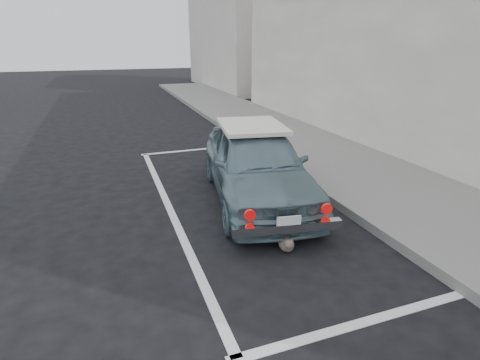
# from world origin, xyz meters

# --- Properties ---
(ground) EXTENTS (80.00, 80.00, 0.00)m
(ground) POSITION_xyz_m (0.00, 0.00, 0.00)
(ground) COLOR black
(ground) RESTS_ON ground
(sidewalk) EXTENTS (2.80, 40.00, 0.15)m
(sidewalk) POSITION_xyz_m (3.20, 2.00, 0.07)
(sidewalk) COLOR slate
(sidewalk) RESTS_ON ground
(shop_building) EXTENTS (3.50, 18.00, 7.00)m
(shop_building) POSITION_xyz_m (6.33, 4.00, 3.49)
(shop_building) COLOR beige
(shop_building) RESTS_ON ground
(building_far) EXTENTS (3.50, 10.00, 8.00)m
(building_far) POSITION_xyz_m (6.35, 20.00, 4.00)
(building_far) COLOR beige
(building_far) RESTS_ON ground
(pline_rear) EXTENTS (3.00, 0.12, 0.01)m
(pline_rear) POSITION_xyz_m (0.50, -0.50, 0.00)
(pline_rear) COLOR silver
(pline_rear) RESTS_ON ground
(pline_front) EXTENTS (3.00, 0.12, 0.01)m
(pline_front) POSITION_xyz_m (0.50, 6.50, 0.00)
(pline_front) COLOR silver
(pline_front) RESTS_ON ground
(pline_side) EXTENTS (0.12, 7.00, 0.01)m
(pline_side) POSITION_xyz_m (-0.90, 3.00, 0.00)
(pline_side) COLOR silver
(pline_side) RESTS_ON ground
(retro_coupe) EXTENTS (2.22, 4.15, 1.34)m
(retro_coupe) POSITION_xyz_m (0.67, 2.90, 0.68)
(retro_coupe) COLOR slate
(retro_coupe) RESTS_ON ground
(cat) EXTENTS (0.29, 0.47, 0.26)m
(cat) POSITION_xyz_m (0.37, 1.05, 0.12)
(cat) COLOR #706555
(cat) RESTS_ON ground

